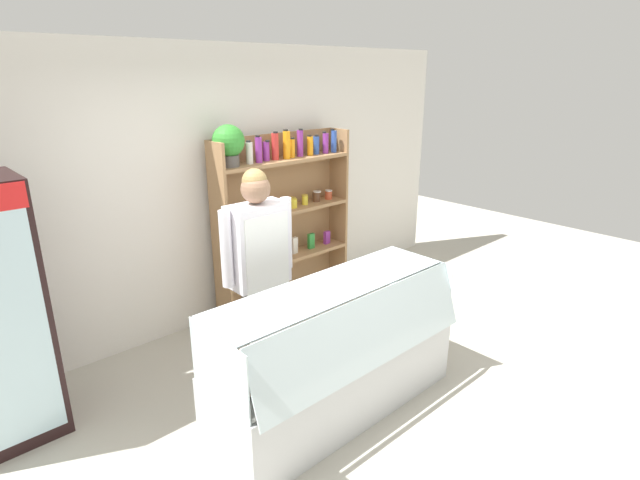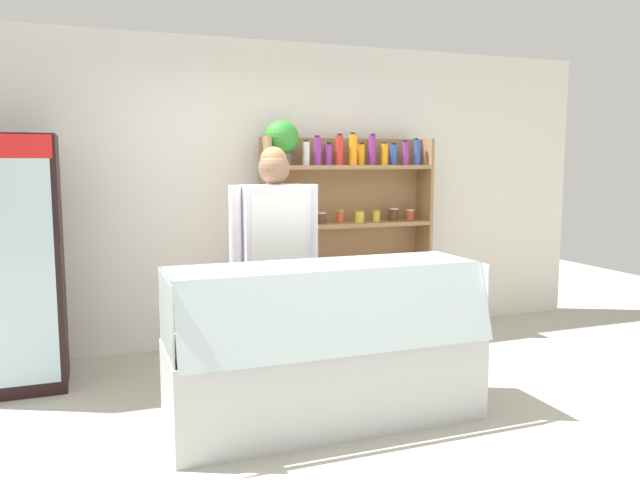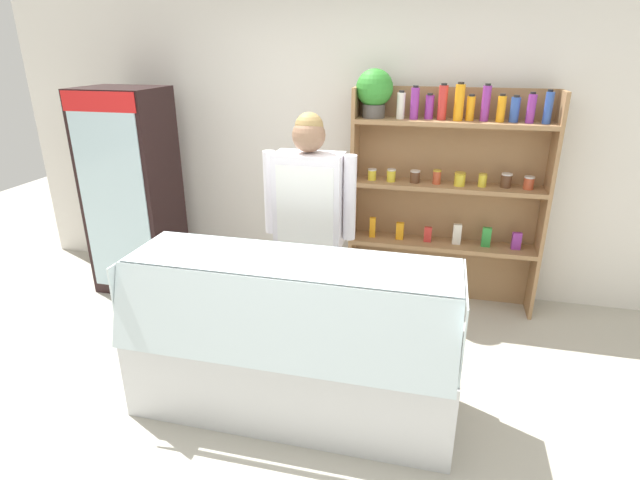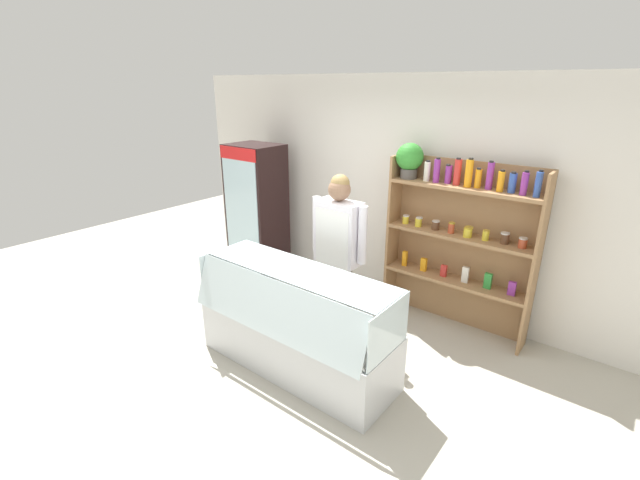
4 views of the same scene
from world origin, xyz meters
name	(u,v)px [view 4 (image 4 of 4)]	position (x,y,z in m)	size (l,w,h in m)	color
ground_plane	(300,373)	(0.00, 0.00, 0.00)	(12.00, 12.00, 0.00)	#B7B2A3
back_wall	(409,194)	(0.00, 2.02, 1.35)	(6.80, 0.10, 2.70)	white
drinks_fridge	(257,211)	(-1.99, 1.42, 0.92)	(0.70, 0.58, 1.83)	black
shelving_unit	(453,226)	(0.67, 1.75, 1.16)	(1.58, 0.30, 1.99)	#9E754C
deli_display_case	(296,338)	(-0.10, 0.06, 0.31)	(1.96, 0.72, 1.01)	silver
shop_clerk	(338,241)	(-0.19, 0.86, 1.05)	(0.67, 0.25, 1.75)	#4C4233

